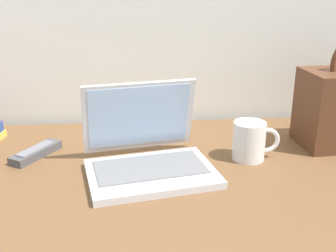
# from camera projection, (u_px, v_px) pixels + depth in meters

# --- Properties ---
(desk) EXTENTS (1.60, 0.76, 0.03)m
(desk) POSITION_uv_depth(u_px,v_px,m) (185.00, 175.00, 1.07)
(desk) COLOR brown
(desk) RESTS_ON ground
(laptop) EXTENTS (0.35, 0.33, 0.21)m
(laptop) POSITION_uv_depth(u_px,v_px,m) (147.00, 153.00, 1.05)
(laptop) COLOR silver
(laptop) RESTS_ON desk
(coffee_mug) EXTENTS (0.13, 0.09, 0.10)m
(coffee_mug) POSITION_uv_depth(u_px,v_px,m) (250.00, 141.00, 1.10)
(coffee_mug) COLOR white
(coffee_mug) RESTS_ON desk
(remote_control_near) EXTENTS (0.12, 0.16, 0.02)m
(remote_control_near) POSITION_uv_depth(u_px,v_px,m) (36.00, 152.00, 1.13)
(remote_control_near) COLOR #4C4C51
(remote_control_near) RESTS_ON desk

